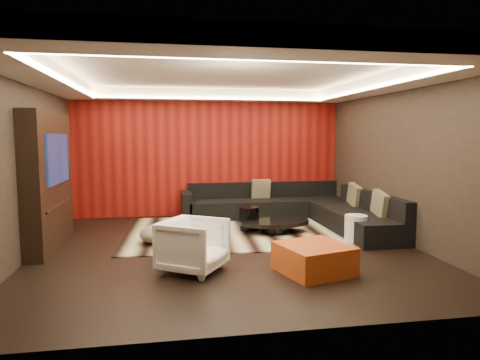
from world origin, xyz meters
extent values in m
cube|color=black|center=(0.00, 0.00, -0.01)|extent=(6.00, 6.00, 0.02)
cube|color=silver|center=(0.00, 0.00, 2.81)|extent=(6.00, 6.00, 0.02)
cube|color=black|center=(0.00, 3.01, 1.40)|extent=(6.00, 0.02, 2.80)
cube|color=black|center=(-3.01, 0.00, 1.40)|extent=(0.02, 6.00, 2.80)
cube|color=black|center=(3.01, 0.00, 1.40)|extent=(0.02, 6.00, 2.80)
cube|color=#6B0C0A|center=(0.00, 2.97, 1.40)|extent=(5.98, 0.05, 2.78)
cube|color=silver|center=(0.00, 2.70, 2.69)|extent=(6.00, 0.60, 0.22)
cube|color=silver|center=(0.00, -2.70, 2.69)|extent=(6.00, 0.60, 0.22)
cube|color=silver|center=(-2.70, 0.00, 2.69)|extent=(0.60, 4.80, 0.22)
cube|color=silver|center=(2.70, 0.00, 2.69)|extent=(0.60, 4.80, 0.22)
cube|color=#FFD899|center=(0.00, 2.36, 2.60)|extent=(4.80, 0.08, 0.04)
cube|color=#FFD899|center=(0.00, -2.36, 2.60)|extent=(4.80, 0.08, 0.04)
cube|color=#FFD899|center=(-2.36, 0.00, 2.60)|extent=(0.08, 4.80, 0.04)
cube|color=#FFD899|center=(2.36, 0.00, 2.60)|extent=(0.08, 4.80, 0.04)
cube|color=black|center=(-2.85, 0.60, 1.10)|extent=(0.30, 2.00, 2.20)
cube|color=black|center=(-2.69, 0.60, 1.45)|extent=(0.04, 1.30, 0.80)
cube|color=black|center=(-2.69, 0.60, 0.70)|extent=(0.04, 1.60, 0.04)
cube|color=#BDB28A|center=(0.27, 1.17, 0.01)|extent=(4.13, 3.18, 0.02)
cylinder|color=black|center=(1.02, 0.92, 0.13)|extent=(1.39, 1.39, 0.22)
cylinder|color=black|center=(0.58, 1.22, 0.24)|extent=(0.39, 0.39, 0.44)
ellipsoid|color=beige|center=(-1.14, 0.49, 0.18)|extent=(0.62, 0.62, 0.32)
cylinder|color=silver|center=(2.21, 0.03, 0.24)|extent=(0.39, 0.39, 0.47)
cube|color=#A52A15|center=(0.96, -1.38, 0.19)|extent=(1.04, 1.04, 0.38)
imported|color=white|center=(-0.62, -1.07, 0.36)|extent=(1.07, 1.06, 0.71)
cube|color=black|center=(1.25, 2.55, 0.20)|extent=(3.50, 0.90, 0.40)
cube|color=black|center=(1.25, 2.90, 0.57)|extent=(3.50, 0.20, 0.35)
cube|color=black|center=(2.55, 0.80, 0.20)|extent=(0.90, 2.60, 0.40)
cube|color=black|center=(2.90, 0.80, 0.57)|extent=(0.20, 2.60, 0.35)
cube|color=black|center=(-0.55, 2.55, 0.30)|extent=(0.20, 0.90, 0.60)
cube|color=beige|center=(2.76, 0.26, 0.62)|extent=(0.12, 0.50, 0.50)
cube|color=beige|center=(2.79, 1.37, 0.62)|extent=(0.12, 0.50, 0.50)
cube|color=beige|center=(1.14, 2.68, 0.62)|extent=(0.42, 0.20, 0.44)
camera|label=1|loc=(-0.95, -6.69, 1.83)|focal=32.00mm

